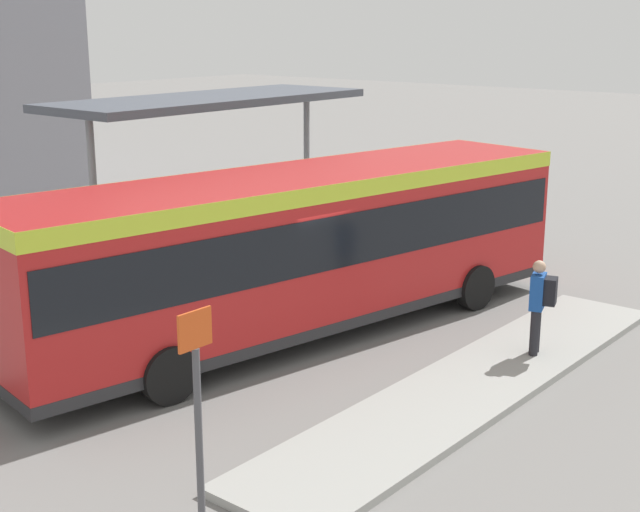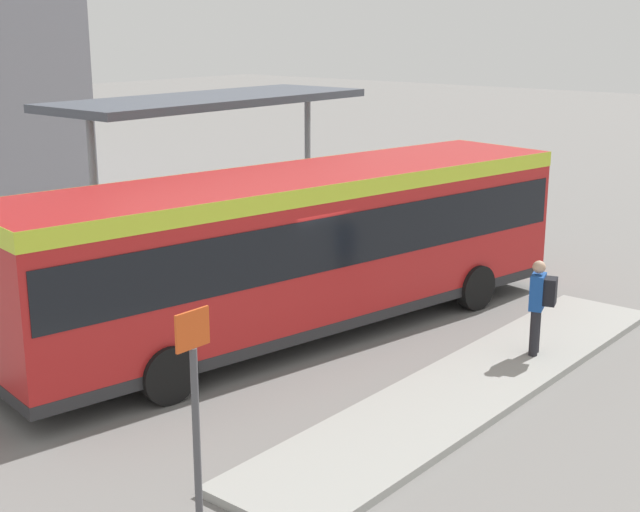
{
  "view_description": "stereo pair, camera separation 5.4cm",
  "coord_description": "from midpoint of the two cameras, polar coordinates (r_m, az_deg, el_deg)",
  "views": [
    {
      "loc": [
        -11.84,
        -10.26,
        5.58
      ],
      "look_at": [
        0.57,
        0.0,
        1.34
      ],
      "focal_mm": 50.0,
      "sensor_mm": 36.0,
      "label": 1
    },
    {
      "loc": [
        -11.81,
        -10.3,
        5.58
      ],
      "look_at": [
        0.57,
        0.0,
        1.34
      ],
      "focal_mm": 50.0,
      "sensor_mm": 36.0,
      "label": 2
    }
  ],
  "objects": [
    {
      "name": "ground_plane",
      "position": [
        16.63,
        -1.16,
        -4.86
      ],
      "size": [
        120.0,
        120.0,
        0.0
      ],
      "primitive_type": "plane",
      "color": "slate"
    },
    {
      "name": "curb_island",
      "position": [
        14.41,
        10.03,
        -8.02
      ],
      "size": [
        10.23,
        1.8,
        0.12
      ],
      "color": "#9E9E99",
      "rests_on": "ground_plane"
    },
    {
      "name": "city_bus",
      "position": [
        16.14,
        -1.17,
        1.03
      ],
      "size": [
        11.65,
        4.47,
        2.98
      ],
      "rotation": [
        0.0,
        0.0,
        -0.18
      ],
      "color": "red",
      "rests_on": "ground_plane"
    },
    {
      "name": "pedestrian_waiting",
      "position": [
        15.37,
        13.98,
        -2.82
      ],
      "size": [
        0.46,
        0.5,
        1.64
      ],
      "rotation": [
        0.0,
        0.0,
        1.88
      ],
      "color": "#232328",
      "rests_on": "curb_island"
    },
    {
      "name": "bicycle_yellow",
      "position": [
        23.96,
        9.25,
        1.99
      ],
      "size": [
        0.48,
        1.71,
        0.74
      ],
      "rotation": [
        0.0,
        0.0,
        1.52
      ],
      "color": "black",
      "rests_on": "ground_plane"
    },
    {
      "name": "bicycle_blue",
      "position": [
        24.6,
        7.82,
        2.36
      ],
      "size": [
        0.48,
        1.67,
        0.72
      ],
      "rotation": [
        0.0,
        0.0,
        -1.43
      ],
      "color": "black",
      "rests_on": "ground_plane"
    },
    {
      "name": "bicycle_white",
      "position": [
        24.87,
        5.88,
        2.59
      ],
      "size": [
        0.48,
        1.73,
        0.75
      ],
      "rotation": [
        0.0,
        0.0,
        -1.43
      ],
      "color": "black",
      "rests_on": "ground_plane"
    },
    {
      "name": "station_shelter",
      "position": [
        21.06,
        -6.87,
        9.66
      ],
      "size": [
        8.03,
        2.8,
        3.93
      ],
      "color": "#4C515B",
      "rests_on": "ground_plane"
    },
    {
      "name": "potted_planter_near_shelter",
      "position": [
        19.69,
        -1.71,
        0.52
      ],
      "size": [
        1.0,
        1.0,
        1.44
      ],
      "color": "slate",
      "rests_on": "ground_plane"
    },
    {
      "name": "platform_sign",
      "position": [
        9.43,
        -7.78,
        -10.66
      ],
      "size": [
        0.44,
        0.08,
        2.8
      ],
      "color": "#4C4C51",
      "rests_on": "ground_plane"
    }
  ]
}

